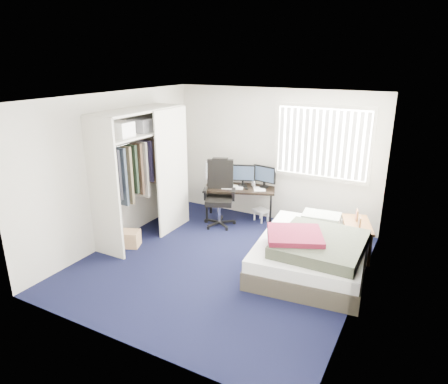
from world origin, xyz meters
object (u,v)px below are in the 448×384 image
object	(u,v)px
nightstand	(357,227)
bed	(312,251)
desk	(240,185)
office_chair	(220,200)

from	to	relation	value
nightstand	bed	size ratio (longest dim) A/B	0.40
desk	office_chair	bearing A→B (deg)	-121.48
desk	nightstand	distance (m)	2.35
nightstand	bed	world-z (taller)	nightstand
bed	desk	bearing A→B (deg)	145.57
desk	bed	bearing A→B (deg)	-34.43
office_chair	desk	bearing A→B (deg)	58.52
office_chair	bed	bearing A→B (deg)	-22.65
nightstand	bed	xyz separation A→B (m)	(-0.48, -0.74, -0.19)
nightstand	desk	bearing A→B (deg)	167.81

